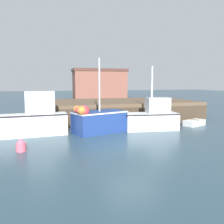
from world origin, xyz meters
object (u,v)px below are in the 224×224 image
fishing_boat_near_left (33,119)px  fishing_boat_near_right (98,120)px  rowboat (194,123)px  mooring_buoy_foreground (21,145)px  fishing_boat_mid (153,117)px

fishing_boat_near_left → fishing_boat_near_right: 3.66m
rowboat → mooring_buoy_foreground: size_ratio=3.05×
fishing_boat_near_right → mooring_buoy_foreground: bearing=-144.6°
fishing_boat_mid → fishing_boat_near_left: bearing=178.1°
fishing_boat_near_right → fishing_boat_near_left: bearing=177.1°
fishing_boat_near_left → fishing_boat_mid: size_ratio=1.01×
fishing_boat_near_left → fishing_boat_mid: 7.12m
fishing_boat_near_right → mooring_buoy_foreground: (-4.03, -2.87, -0.48)m
rowboat → fishing_boat_near_left: bearing=-178.0°
fishing_boat_near_left → mooring_buoy_foreground: (-0.38, -3.05, -0.65)m
fishing_boat_near_left → rowboat: bearing=2.0°
fishing_boat_near_left → rowboat: size_ratio=2.26×
fishing_boat_near_right → fishing_boat_mid: (3.46, -0.05, 0.04)m
fishing_boat_near_right → fishing_boat_mid: size_ratio=1.11×
fishing_boat_mid → rowboat: size_ratio=2.23×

